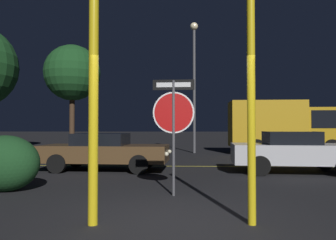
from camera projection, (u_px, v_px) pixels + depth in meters
The scene contains 11 objects.
ground_plane at pixel (176, 223), 4.90m from camera, with size 260.00×260.00×0.00m, color black.
road_center_stripe at pixel (180, 166), 12.21m from camera, with size 43.00×0.12×0.01m, color gold.
stop_sign at pixel (174, 113), 6.92m from camera, with size 0.89×0.06×2.45m.
yellow_pole_left at pixel (93, 106), 4.84m from camera, with size 0.14×0.14×3.51m, color yellow.
yellow_pole_right at pixel (251, 108), 4.85m from camera, with size 0.12×0.12×3.45m, color yellow.
hedge_bush_1 at pixel (5, 163), 7.37m from camera, with size 1.54×1.14×1.26m, color #19421E.
passing_car_2 at pixel (104, 151), 11.04m from camera, with size 4.39×2.01×1.25m.
passing_car_3 at pixel (294, 151), 10.47m from camera, with size 4.10×2.15×1.31m.
delivery_truck at pixel (290, 125), 18.20m from camera, with size 6.47×2.47×2.92m.
street_lamp at pixel (194, 69), 18.83m from camera, with size 0.45×0.45×7.53m.
tree_1 at pixel (72, 73), 20.32m from camera, with size 3.45×3.45×6.59m.
Camera 1 is at (0.11, -4.94, 1.42)m, focal length 35.00 mm.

